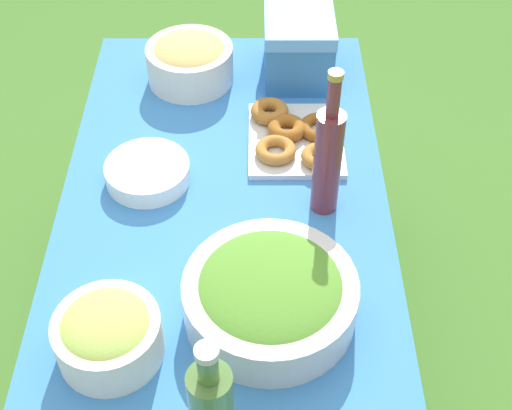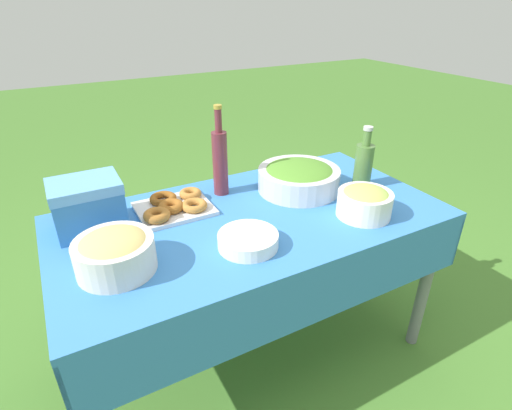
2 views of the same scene
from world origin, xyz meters
The scene contains 10 objects.
ground_plane centered at (0.00, 0.00, 0.00)m, with size 14.00×14.00×0.00m, color #477A2D.
picnic_table centered at (0.00, 0.00, 0.61)m, with size 1.48×0.77×0.71m.
salad_bowl centered at (0.28, 0.10, 0.77)m, with size 0.35×0.35×0.12m.
pasta_bowl centered at (-0.53, -0.11, 0.77)m, with size 0.24×0.24×0.13m.
donut_platter centered at (-0.25, 0.17, 0.73)m, with size 0.30×0.27×0.05m.
plate_stack centered at (-0.12, -0.18, 0.73)m, with size 0.20×0.20×0.05m.
olive_oil_bottle centered at (0.54, 0.00, 0.81)m, with size 0.08×0.08×0.27m.
wine_bottle centered at (-0.03, 0.23, 0.85)m, with size 0.06×0.06×0.38m.
fruit_bowl centered at (0.37, -0.20, 0.77)m, with size 0.21×0.21×0.12m.
cooler_box centered at (-0.55, 0.19, 0.80)m, with size 0.23×0.19×0.19m.
Camera 1 is at (1.14, 0.07, 1.90)m, focal length 50.00 mm.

